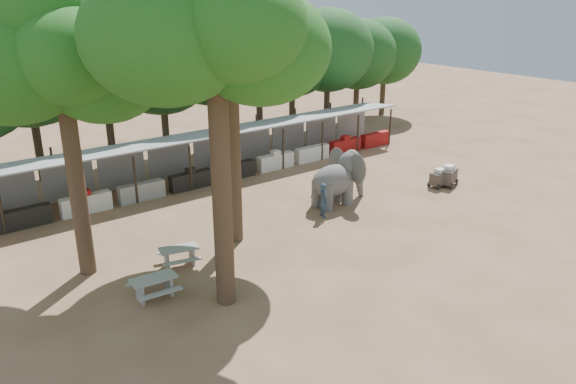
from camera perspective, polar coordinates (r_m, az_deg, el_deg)
ground at (r=21.75m, az=10.31°, el=-8.00°), size 100.00×100.00×0.00m
vendor_stalls at (r=31.45m, az=-8.47°, el=3.37°), size 28.00×2.99×2.80m
yard_tree_left at (r=20.56m, az=-22.84°, el=13.22°), size 7.10×6.90×11.02m
yard_tree_center at (r=17.01m, az=-8.24°, el=16.81°), size 7.10×6.90×12.04m
yard_tree_back at (r=22.02m, az=-6.55°, el=15.86°), size 7.10×6.90×11.36m
backdrop_trees at (r=35.06m, az=-13.13°, el=12.04°), size 46.46×5.95×8.33m
elephant at (r=27.63m, az=5.18°, el=1.40°), size 3.38×2.61×2.61m
handler at (r=26.09m, az=3.61°, el=-0.82°), size 0.53×0.68×1.65m
picnic_table_near at (r=20.08m, az=-13.44°, el=-9.13°), size 1.65×1.50×0.77m
picnic_table_far at (r=22.09m, az=-11.00°, el=-6.18°), size 1.74×1.64×0.74m
cart_front at (r=31.13m, az=15.09°, el=1.39°), size 1.06×0.70×1.02m
cart_back at (r=31.44m, az=16.00°, el=1.61°), size 1.36×1.10×1.15m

